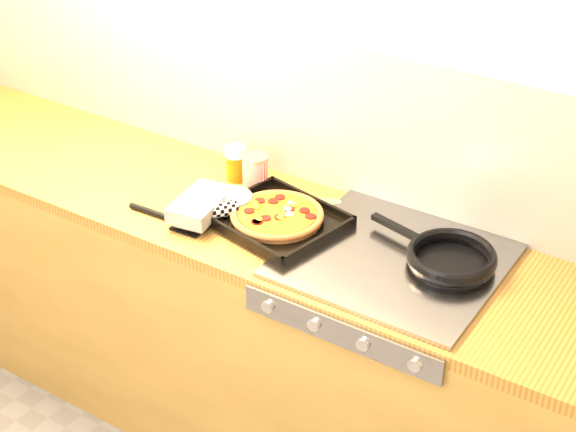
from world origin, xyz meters
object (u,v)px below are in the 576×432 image
Objects in this scene: tomato_can at (255,173)px; frying_pan at (450,258)px; juice_glass at (236,163)px; pizza_on_tray at (257,212)px.

frying_pan is at bearing -6.39° from tomato_can.
tomato_can is 1.02× the size of juice_glass.
juice_glass is at bearing 138.38° from pizza_on_tray.
frying_pan is at bearing 9.09° from pizza_on_tray.
frying_pan is 0.73m from tomato_can.
tomato_can is at bearing -12.16° from juice_glass.
pizza_on_tray is 4.25× the size of tomato_can.
pizza_on_tray is at bearing -53.81° from tomato_can.
pizza_on_tray is 0.30m from juice_glass.
juice_glass reaches higher than pizza_on_tray.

